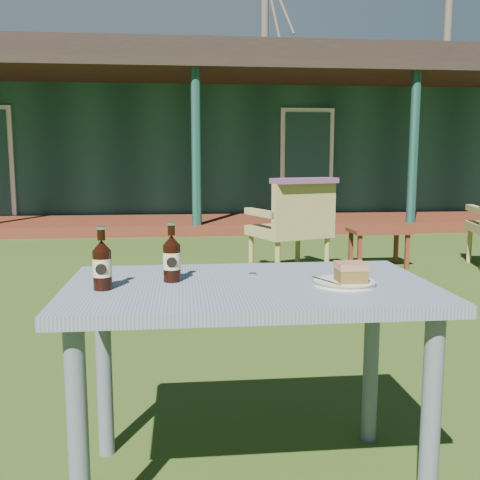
{
  "coord_description": "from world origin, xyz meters",
  "views": [
    {
      "loc": [
        -0.22,
        -3.4,
        1.13
      ],
      "look_at": [
        0.0,
        -1.3,
        0.82
      ],
      "focal_mm": 42.0,
      "sensor_mm": 36.0,
      "label": 1
    }
  ],
  "objects": [
    {
      "name": "ground",
      "position": [
        0.0,
        0.0,
        0.0
      ],
      "size": [
        80.0,
        80.0,
        0.0
      ],
      "primitive_type": "plane",
      "color": "#334916"
    },
    {
      "name": "pavilion",
      "position": [
        -0.0,
        9.39,
        1.61
      ],
      "size": [
        15.8,
        8.3,
        3.45
      ],
      "color": "#163B32",
      "rests_on": "ground"
    },
    {
      "name": "tree_mid",
      "position": [
        3.0,
        18.5,
        4.75
      ],
      "size": [
        0.28,
        0.28,
        9.5
      ],
      "primitive_type": "cylinder",
      "color": "brown",
      "rests_on": "ground"
    },
    {
      "name": "tree_right",
      "position": [
        9.5,
        17.0,
        5.5
      ],
      "size": [
        0.28,
        0.28,
        11.0
      ],
      "primitive_type": "cylinder",
      "color": "brown",
      "rests_on": "ground"
    },
    {
      "name": "cafe_table",
      "position": [
        0.0,
        -1.6,
        0.62
      ],
      "size": [
        1.2,
        0.7,
        0.72
      ],
      "color": "slate",
      "rests_on": "ground"
    },
    {
      "name": "plate",
      "position": [
        0.3,
        -1.66,
        0.73
      ],
      "size": [
        0.2,
        0.2,
        0.01
      ],
      "color": "silver",
      "rests_on": "cafe_table"
    },
    {
      "name": "cake_slice",
      "position": [
        0.32,
        -1.67,
        0.77
      ],
      "size": [
        0.09,
        0.09,
        0.06
      ],
      "color": "brown",
      "rests_on": "plate"
    },
    {
      "name": "fork",
      "position": [
        0.24,
        -1.67,
        0.74
      ],
      "size": [
        0.07,
        0.13,
        0.0
      ],
      "primitive_type": "cube",
      "rotation": [
        0.0,
        0.0,
        0.41
      ],
      "color": "silver",
      "rests_on": "plate"
    },
    {
      "name": "cola_bottle_near",
      "position": [
        -0.25,
        -1.55,
        0.8
      ],
      "size": [
        0.06,
        0.06,
        0.2
      ],
      "color": "black",
      "rests_on": "cafe_table"
    },
    {
      "name": "cola_bottle_far",
      "position": [
        -0.47,
        -1.64,
        0.8
      ],
      "size": [
        0.06,
        0.06,
        0.2
      ],
      "color": "black",
      "rests_on": "cafe_table"
    },
    {
      "name": "bottle_cap",
      "position": [
        0.03,
        -1.48,
        0.72
      ],
      "size": [
        0.03,
        0.03,
        0.01
      ],
      "primitive_type": "cylinder",
      "color": "silver",
      "rests_on": "cafe_table"
    },
    {
      "name": "armchair_left",
      "position": [
        0.86,
        1.93,
        0.5
      ],
      "size": [
        0.84,
        0.82,
        0.9
      ],
      "color": "#9F8C4F",
      "rests_on": "ground"
    },
    {
      "name": "floral_throw",
      "position": [
        0.92,
        1.76,
        0.92
      ],
      "size": [
        0.67,
        0.42,
        0.05
      ],
      "primitive_type": "cube",
      "rotation": [
        0.0,
        0.0,
        3.51
      ],
      "color": "#6E3C65",
      "rests_on": "armchair_left"
    },
    {
      "name": "side_table",
      "position": [
        1.82,
        2.22,
        0.34
      ],
      "size": [
        0.6,
        0.4,
        0.4
      ],
      "color": "#5D2616",
      "rests_on": "ground"
    }
  ]
}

